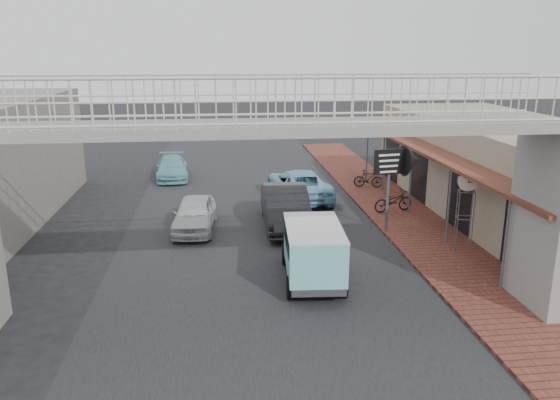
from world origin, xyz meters
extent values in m
plane|color=black|center=(0.00, 0.00, 0.00)|extent=(120.00, 120.00, 0.00)
cube|color=black|center=(0.00, 0.00, 0.01)|extent=(10.00, 60.00, 0.01)
cube|color=brown|center=(6.50, 3.00, 0.05)|extent=(3.00, 40.00, 0.10)
cube|color=gray|center=(11.00, 4.00, 2.00)|extent=(6.00, 18.00, 4.00)
cube|color=brown|center=(7.70, 4.00, 2.90)|extent=(1.80, 18.00, 0.12)
cube|color=silver|center=(8.05, 7.50, 3.30)|extent=(0.08, 2.60, 0.90)
cube|color=#B21914|center=(8.05, 1.00, 3.30)|extent=(0.08, 2.20, 0.80)
cube|color=gray|center=(7.60, -4.00, 2.50)|extent=(1.20, 2.40, 5.00)
cube|color=gray|center=(0.00, -4.00, 5.12)|extent=(14.00, 2.00, 0.24)
cube|color=beige|center=(0.00, -3.05, 5.79)|extent=(14.00, 0.08, 1.10)
cube|color=beige|center=(0.00, -4.95, 5.79)|extent=(14.00, 0.08, 1.10)
imported|color=silver|center=(-2.30, 3.87, 0.66)|extent=(1.86, 3.98, 1.32)
imported|color=black|center=(1.34, 3.89, 0.82)|extent=(1.81, 4.99, 1.63)
imported|color=#7DC0D9|center=(2.50, 8.02, 0.72)|extent=(2.79, 5.34, 1.44)
imported|color=#6CB6BC|center=(-3.88, 13.15, 0.60)|extent=(1.97, 4.22, 1.19)
cylinder|color=black|center=(0.84, -0.15, 0.34)|extent=(0.28, 0.69, 0.67)
cylinder|color=black|center=(2.34, -0.25, 0.34)|extent=(0.28, 0.69, 0.67)
cylinder|color=black|center=(0.66, -2.74, 0.34)|extent=(0.28, 0.69, 0.67)
cylinder|color=black|center=(2.16, -2.84, 0.34)|extent=(0.28, 0.69, 0.67)
cube|color=#7DD4D9|center=(1.48, -1.78, 1.14)|extent=(1.84, 3.18, 1.30)
cube|color=#7DD4D9|center=(1.60, -0.01, 0.91)|extent=(1.61, 0.97, 0.87)
cube|color=black|center=(1.48, -1.78, 1.49)|extent=(1.84, 2.61, 0.48)
cube|color=silver|center=(1.48, -1.78, 1.81)|extent=(1.86, 3.19, 0.06)
imported|color=black|center=(6.21, 5.12, 0.58)|extent=(1.91, 1.03, 0.95)
imported|color=black|center=(6.31, 9.50, 0.54)|extent=(1.53, 0.77, 0.88)
cylinder|color=#59595B|center=(7.03, 0.61, 1.16)|extent=(0.04, 0.04, 2.12)
cylinder|color=#59595B|center=(7.51, 0.47, 1.16)|extent=(0.04, 0.04, 2.12)
cylinder|color=#59595B|center=(6.88, 0.13, 1.16)|extent=(0.04, 0.04, 2.12)
cylinder|color=#59595B|center=(7.36, -0.02, 1.16)|extent=(0.04, 0.04, 2.12)
cylinder|color=silver|center=(7.19, 0.30, 2.58)|extent=(0.73, 0.43, 0.69)
cylinder|color=beige|center=(7.16, 0.18, 2.58)|extent=(0.59, 0.20, 0.61)
cylinder|color=beige|center=(7.23, 0.42, 2.58)|extent=(0.59, 0.20, 0.61)
cylinder|color=#59595B|center=(5.20, 2.81, 1.67)|extent=(0.11, 0.11, 3.14)
cube|color=black|center=(5.21, 2.77, 2.81)|extent=(1.29, 0.27, 0.97)
cone|color=black|center=(6.11, 2.92, 2.81)|extent=(0.83, 1.28, 1.19)
cube|color=white|center=(5.16, 2.73, 2.75)|extent=(0.86, 0.14, 0.65)
camera|label=1|loc=(-1.29, -17.04, 6.94)|focal=35.00mm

